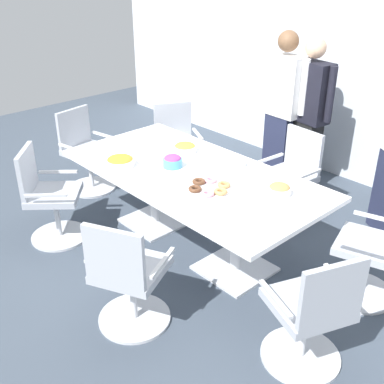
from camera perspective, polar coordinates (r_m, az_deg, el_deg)
The scene contains 19 objects.
ground_plane at distance 4.50m, azimuth 0.00°, elevation -6.30°, with size 10.00×10.00×0.01m, color #3D4754.
back_wall at distance 5.76m, azimuth 18.51°, elevation 15.11°, with size 8.00×0.10×2.80m, color silver.
conference_table at distance 4.18m, azimuth 0.00°, elevation 0.91°, with size 2.40×1.20×0.75m.
office_chair_0 at distance 3.19m, azimuth 14.19°, elevation -14.33°, with size 0.70×0.70×0.91m.
office_chair_1 at distance 3.91m, azimuth 21.13°, elevation -6.89°, with size 0.68×0.68×0.91m.
office_chair_2 at distance 4.86m, azimuth 11.77°, elevation 1.37°, with size 0.58×0.58×0.91m.
office_chair_3 at distance 5.54m, azimuth -1.92°, elevation 5.27°, with size 0.73×0.73×0.91m.
office_chair_4 at distance 5.50m, azimuth -12.68°, elevation 4.41°, with size 0.63×0.63×0.91m.
office_chair_5 at distance 4.58m, azimuth -16.87°, elevation -0.92°, with size 0.76×0.76×0.91m.
office_chair_6 at distance 3.42m, azimuth -7.72°, elevation -10.43°, with size 0.72×0.72×0.91m.
person_standing_0 at distance 5.43m, azimuth 10.85°, elevation 9.93°, with size 0.61×0.25×1.74m.
person_standing_1 at distance 5.35m, azimuth 13.83°, elevation 9.08°, with size 0.62×0.28×1.70m.
snack_bowl_chips_orange at distance 4.27m, azimuth -8.66°, elevation 3.70°, with size 0.26×0.26×0.09m.
snack_bowl_chips_yellow at distance 4.53m, azimuth -0.86°, elevation 5.38°, with size 0.22×0.22×0.09m.
snack_bowl_candy_mix at distance 4.20m, azimuth -2.36°, elevation 3.76°, with size 0.17×0.17×0.12m.
snack_bowl_cookies at distance 3.78m, azimuth 10.50°, elevation 0.31°, with size 0.18×0.18×0.09m.
donut_platter at distance 3.81m, azimuth 2.10°, elevation 0.56°, with size 0.36×0.34×0.04m.
plate_stack at distance 4.28m, azimuth 5.02°, elevation 3.52°, with size 0.23×0.23×0.03m.
napkin_pile at distance 4.85m, azimuth -7.50°, elevation 6.47°, with size 0.15×0.15×0.05m, color white.
Camera 1 is at (2.75, -2.54, 2.48)m, focal length 44.22 mm.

